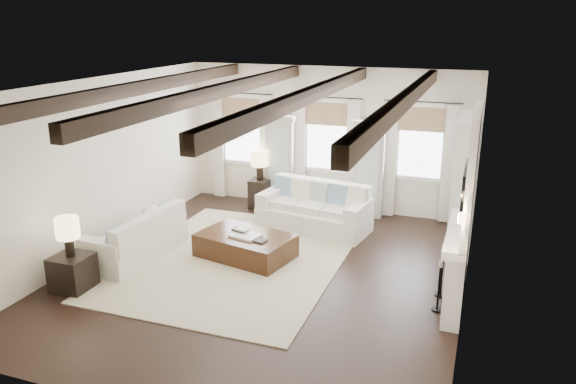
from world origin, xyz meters
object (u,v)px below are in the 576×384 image
(side_table_front, at_px, (73,272))
(side_table_back, at_px, (260,193))
(sofa_left, at_px, (138,239))
(ottoman, at_px, (245,246))
(sofa_back, at_px, (315,210))

(side_table_front, relative_size, side_table_back, 0.87)
(sofa_left, distance_m, side_table_front, 1.46)
(sofa_left, height_order, ottoman, sofa_left)
(sofa_back, xyz_separation_m, side_table_front, (-2.86, -3.94, -0.10))
(sofa_left, distance_m, ottoman, 1.95)
(ottoman, bearing_deg, sofa_back, 79.89)
(sofa_back, xyz_separation_m, ottoman, (-0.76, -1.85, -0.17))
(sofa_back, relative_size, sofa_left, 1.14)
(side_table_back, bearing_deg, side_table_front, -104.90)
(sofa_back, height_order, ottoman, sofa_back)
(sofa_back, height_order, sofa_left, sofa_back)
(side_table_front, bearing_deg, sofa_back, 53.99)
(sofa_left, bearing_deg, side_table_front, -100.53)
(sofa_left, relative_size, side_table_front, 3.62)
(sofa_left, bearing_deg, side_table_back, 73.28)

